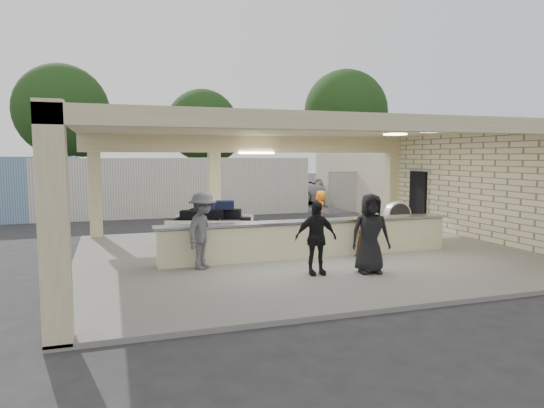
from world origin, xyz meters
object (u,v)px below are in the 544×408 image
object	(u,v)px
car_dark	(293,189)
passenger_d	(370,233)
luggage_cart	(210,223)
baggage_handler	(319,218)
passenger_a	(370,227)
passenger_b	(316,238)
car_white_a	(335,190)
drum_fan	(397,215)
container_white	(177,186)
baggage_counter	(311,238)
car_white_b	(421,188)
passenger_c	(203,231)

from	to	relation	value
car_dark	passenger_d	bearing A→B (deg)	166.01
luggage_cart	baggage_handler	world-z (taller)	baggage_handler
passenger_a	passenger_b	bearing A→B (deg)	-148.81
luggage_cart	car_white_a	size ratio (longest dim) A/B	0.50
drum_fan	passenger_a	size ratio (longest dim) A/B	0.65
luggage_cart	passenger_a	world-z (taller)	passenger_a
luggage_cart	container_white	xyz separation A→B (m)	(0.28, 9.39, 0.50)
baggage_counter	baggage_handler	bearing A→B (deg)	59.06
baggage_counter	car_white_b	xyz separation A→B (m)	(13.45, 13.94, 0.17)
passenger_c	car_dark	bearing A→B (deg)	11.35
car_white_b	container_white	distance (m)	15.69
passenger_b	passenger_c	bearing A→B (deg)	153.40
car_dark	container_white	world-z (taller)	container_white
passenger_b	car_white_b	size ratio (longest dim) A/B	0.35
passenger_b	baggage_handler	bearing A→B (deg)	68.58
baggage_handler	car_dark	bearing A→B (deg)	-166.69
drum_fan	container_white	world-z (taller)	container_white
car_white_a	car_dark	distance (m)	2.51
passenger_a	passenger_c	size ratio (longest dim) A/B	0.88
baggage_handler	passenger_b	world-z (taller)	passenger_b
passenger_c	luggage_cart	bearing A→B (deg)	24.18
baggage_handler	container_white	size ratio (longest dim) A/B	0.13
drum_fan	container_white	size ratio (longest dim) A/B	0.08
drum_fan	car_white_a	world-z (taller)	car_white_a
passenger_a	car_white_b	bearing A→B (deg)	50.78
container_white	passenger_a	bearing A→B (deg)	-73.59
passenger_c	car_dark	size ratio (longest dim) A/B	0.38
container_white	car_white_b	bearing A→B (deg)	9.71
car_white_b	baggage_handler	bearing A→B (deg)	116.02
car_white_a	container_white	size ratio (longest dim) A/B	0.44
drum_fan	passenger_d	xyz separation A→B (m)	(-4.14, -5.25, 0.36)
baggage_counter	car_white_b	bearing A→B (deg)	46.03
car_dark	container_white	bearing A→B (deg)	119.13
baggage_counter	baggage_handler	xyz separation A→B (m)	(0.91, 1.52, 0.33)
drum_fan	passenger_a	world-z (taller)	passenger_a
luggage_cart	baggage_counter	bearing A→B (deg)	-21.14
baggage_handler	passenger_d	distance (m)	3.64
baggage_counter	baggage_handler	world-z (taller)	baggage_handler
container_white	car_white_a	bearing A→B (deg)	15.92
passenger_d	car_dark	world-z (taller)	passenger_d
luggage_cart	drum_fan	world-z (taller)	luggage_cart
passenger_b	car_white_a	distance (m)	17.91
luggage_cart	container_white	distance (m)	9.41
car_dark	baggage_counter	bearing A→B (deg)	162.06
passenger_b	passenger_a	bearing A→B (deg)	34.46
car_white_b	car_dark	world-z (taller)	car_dark
baggage_counter	car_white_a	distance (m)	15.97
baggage_handler	car_white_b	bearing A→B (deg)	165.98
baggage_counter	drum_fan	xyz separation A→B (m)	(4.71, 3.15, 0.07)
passenger_b	passenger_c	xyz separation A→B (m)	(-2.31, 1.35, 0.08)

